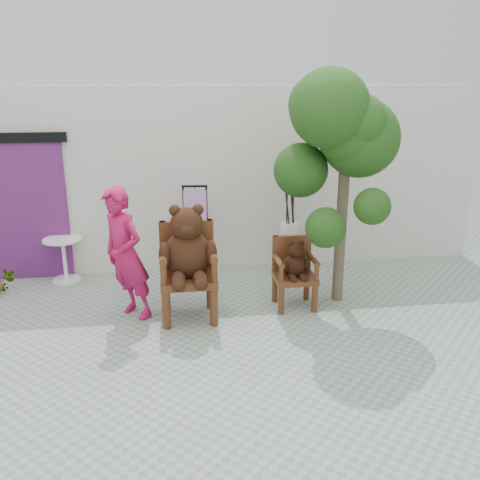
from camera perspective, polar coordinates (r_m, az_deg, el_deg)
The scene contains 10 objects.
ground_plane at distance 6.39m, azimuth 0.08°, elevation -11.20°, with size 60.00×60.00×0.00m, color gray.
back_wall at distance 8.82m, azimuth -2.82°, elevation 7.22°, with size 9.00×1.00×3.00m, color silver.
doorway at distance 8.63m, azimuth -22.72°, elevation 3.37°, with size 1.40×0.11×2.33m.
chair_big at distance 6.67m, azimuth -5.89°, elevation -1.69°, with size 0.75×0.82×1.57m.
chair_small at distance 7.12m, azimuth 6.14°, elevation -2.95°, with size 0.57×0.53×0.99m.
person at distance 6.75m, azimuth -12.66°, elevation -1.62°, with size 0.66×0.43×1.81m, color #B0154D.
cafe_table at distance 8.49m, azimuth -19.15°, elevation -1.55°, with size 0.60×0.60×0.70m.
display_stand at distance 8.17m, azimuth -4.96°, elevation -0.27°, with size 0.48×0.39×1.51m.
stool_bucket at distance 8.49m, azimuth 5.55°, elevation 0.79°, with size 0.32×0.32×1.45m.
tree at distance 6.93m, azimuth 11.15°, elevation 11.64°, with size 1.63×1.55×3.24m.
Camera 1 is at (-0.80, -5.55, 3.06)m, focal length 38.00 mm.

